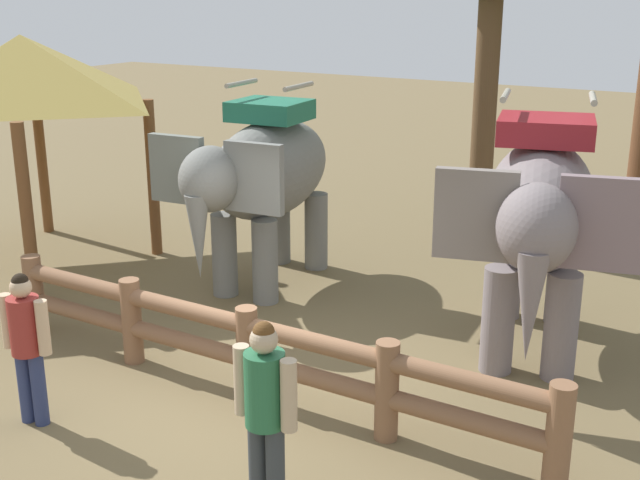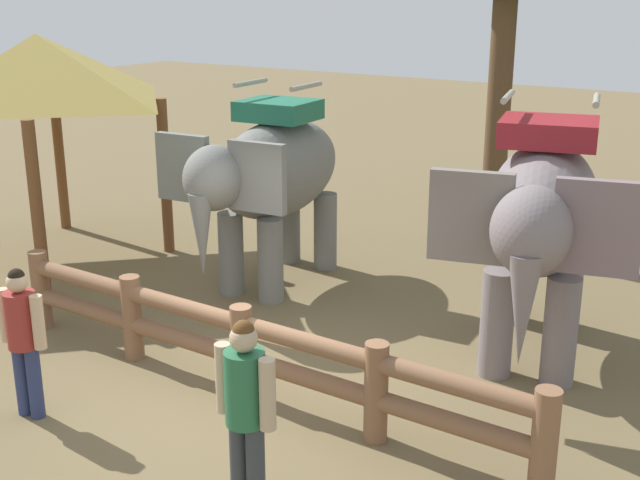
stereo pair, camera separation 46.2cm
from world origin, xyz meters
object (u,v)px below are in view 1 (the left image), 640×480
object	(u,v)px
tourist_woman_in_black	(265,405)
tourist_man_in_blue	(27,338)
elephant_center	(539,214)
thatched_shelter	(23,72)
elephant_near_left	(264,176)
log_fence	(247,346)

from	to	relation	value
tourist_woman_in_black	tourist_man_in_blue	bearing A→B (deg)	179.48
elephant_center	thatched_shelter	world-z (taller)	thatched_shelter
tourist_man_in_blue	thatched_shelter	bearing A→B (deg)	137.92
elephant_near_left	elephant_center	xyz separation A→B (m)	(4.14, -0.30, 0.08)
elephant_near_left	tourist_woman_in_black	world-z (taller)	elephant_near_left
tourist_man_in_blue	elephant_center	bearing A→B (deg)	47.97
tourist_woman_in_black	tourist_man_in_blue	distance (m)	2.94
elephant_center	tourist_man_in_blue	bearing A→B (deg)	-132.03
log_fence	tourist_woman_in_black	world-z (taller)	tourist_woman_in_black
elephant_near_left	tourist_man_in_blue	distance (m)	4.68
log_fence	elephant_center	world-z (taller)	elephant_center
log_fence	elephant_near_left	size ratio (longest dim) A/B	1.99
elephant_center	tourist_man_in_blue	size ratio (longest dim) A/B	2.30
elephant_near_left	elephant_center	bearing A→B (deg)	-4.14
tourist_woman_in_black	elephant_near_left	bearing A→B (deg)	124.61
elephant_near_left	tourist_woman_in_black	distance (m)	5.67
log_fence	thatched_shelter	size ratio (longest dim) A/B	1.93
elephant_center	thatched_shelter	xyz separation A→B (m)	(-7.89, -0.70, 1.30)
elephant_near_left	elephant_center	distance (m)	4.16
elephant_near_left	log_fence	bearing A→B (deg)	-58.66
log_fence	tourist_man_in_blue	distance (m)	2.27
tourist_man_in_blue	thatched_shelter	distance (m)	5.79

